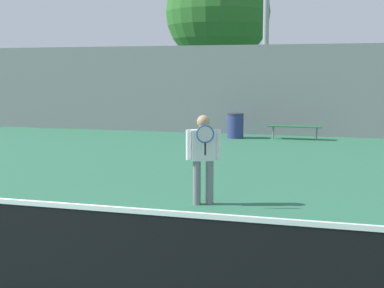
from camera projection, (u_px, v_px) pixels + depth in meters
tennis_player at (203, 153)px, 9.42m from camera, size 0.58×0.50×1.60m
bench_courtside_near at (295, 127)px, 18.63m from camera, size 1.87×0.40×0.47m
trash_bin at (235, 125)px, 19.01m from camera, size 0.61×0.61×0.89m
back_fence at (247, 90)px, 20.02m from camera, size 33.13×0.06×3.34m
tree_green_broad at (218, 13)px, 26.36m from camera, size 5.17×5.17×7.84m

